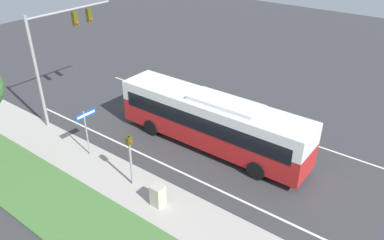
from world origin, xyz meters
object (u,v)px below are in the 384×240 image
object	(u,v)px
bus	(211,119)
utility_cabinet	(158,195)
pedestrian_signal	(130,153)
signal_gantry	(58,44)
street_sign	(86,124)

from	to	relation	value
bus	utility_cabinet	xyz separation A→B (m)	(-6.03, -1.03, -1.21)
utility_cabinet	pedestrian_signal	bearing A→B (deg)	79.86
bus	signal_gantry	xyz separation A→B (m)	(-2.84, 10.11, 3.41)
street_sign	utility_cabinet	bearing A→B (deg)	-98.31
bus	utility_cabinet	world-z (taller)	bus
pedestrian_signal	utility_cabinet	distance (m)	2.58
bus	pedestrian_signal	xyz separation A→B (m)	(-5.65, 1.10, 0.18)
pedestrian_signal	utility_cabinet	bearing A→B (deg)	-100.14
pedestrian_signal	street_sign	distance (m)	4.06
bus	street_sign	bearing A→B (deg)	134.99
bus	pedestrian_signal	distance (m)	5.76
bus	pedestrian_signal	size ratio (longest dim) A/B	4.05
signal_gantry	pedestrian_signal	xyz separation A→B (m)	(-2.81, -9.01, -3.23)
street_sign	utility_cabinet	world-z (taller)	street_sign
pedestrian_signal	utility_cabinet	size ratio (longest dim) A/B	2.74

